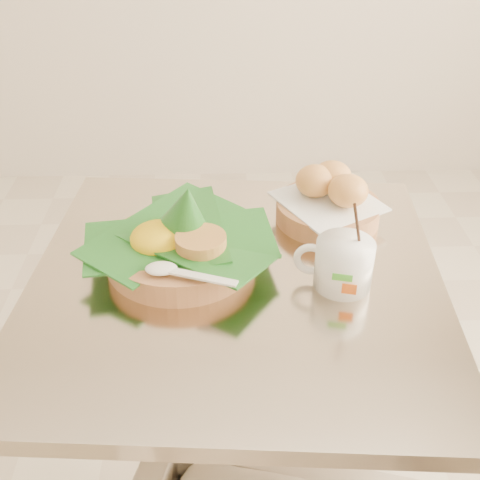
{
  "coord_description": "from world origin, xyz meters",
  "views": [
    {
      "loc": [
        0.11,
        -0.87,
        1.37
      ],
      "look_at": [
        0.13,
        -0.04,
        0.82
      ],
      "focal_mm": 45.0,
      "sensor_mm": 36.0,
      "label": 1
    }
  ],
  "objects_px": {
    "cafe_table": "(237,369)",
    "coffee_mug": "(342,263)",
    "rice_basket": "(180,241)",
    "bread_basket": "(329,200)"
  },
  "relations": [
    {
      "from": "cafe_table",
      "to": "coffee_mug",
      "type": "bearing_deg",
      "value": -8.72
    },
    {
      "from": "rice_basket",
      "to": "coffee_mug",
      "type": "xyz_separation_m",
      "value": [
        0.27,
        -0.07,
        0.0
      ]
    },
    {
      "from": "rice_basket",
      "to": "bread_basket",
      "type": "xyz_separation_m",
      "value": [
        0.28,
        0.14,
        -0.0
      ]
    },
    {
      "from": "bread_basket",
      "to": "coffee_mug",
      "type": "xyz_separation_m",
      "value": [
        -0.01,
        -0.21,
        0.0
      ]
    },
    {
      "from": "cafe_table",
      "to": "rice_basket",
      "type": "height_order",
      "value": "rice_basket"
    },
    {
      "from": "coffee_mug",
      "to": "cafe_table",
      "type": "bearing_deg",
      "value": 171.28
    },
    {
      "from": "cafe_table",
      "to": "bread_basket",
      "type": "bearing_deg",
      "value": 45.07
    },
    {
      "from": "cafe_table",
      "to": "bread_basket",
      "type": "xyz_separation_m",
      "value": [
        0.18,
        0.19,
        0.26
      ]
    },
    {
      "from": "rice_basket",
      "to": "coffee_mug",
      "type": "relative_size",
      "value": 1.97
    },
    {
      "from": "cafe_table",
      "to": "bread_basket",
      "type": "height_order",
      "value": "bread_basket"
    }
  ]
}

